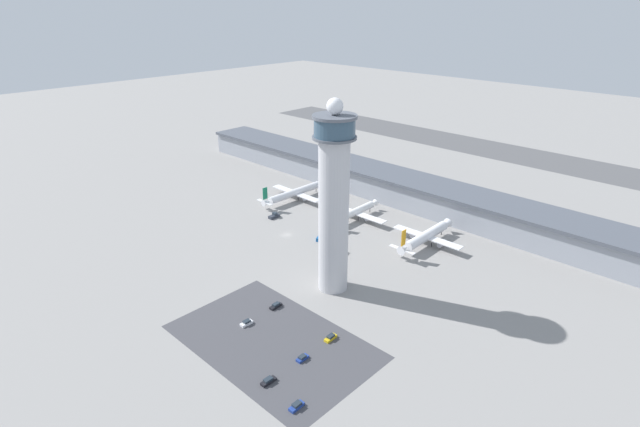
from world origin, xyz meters
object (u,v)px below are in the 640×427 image
Objects in this scene: control_tower at (334,200)px; airplane_gate_charlie at (426,236)px; car_red_hatchback at (276,306)px; car_green_van at (297,406)px; service_truck_fuel at (321,237)px; car_yellow_taxi at (302,358)px; service_truck_baggage at (338,250)px; service_truck_catering at (274,216)px; airplane_gate_alpha at (295,193)px; car_maroon_suv at (331,338)px; airplane_gate_bravo at (355,212)px; car_silver_sedan at (268,381)px; car_grey_coupe at (247,323)px.

control_tower is 61.72m from airplane_gate_charlie.
car_green_van is at bearing -35.05° from car_red_hatchback.
car_green_van is (64.40, -76.75, -0.44)m from service_truck_fuel.
airplane_gate_charlie is 9.32× the size of car_yellow_taxi.
car_green_van is 0.93× the size of car_red_hatchback.
car_yellow_taxi is (38.00, -58.33, -0.48)m from service_truck_baggage.
service_truck_fuel is at bearing -143.94° from airplane_gate_charlie.
control_tower is 15.56× the size of car_green_van.
service_truck_baggage is at bearing -6.35° from service_truck_catering.
airplane_gate_alpha reaches higher than service_truck_fuel.
car_red_hatchback is at bearing -179.85° from car_maroon_suv.
control_tower is at bearing -57.16° from airplane_gate_bravo.
control_tower is 53.85m from car_yellow_taxi.
service_truck_baggage is (13.94, -4.12, -0.04)m from service_truck_fuel.
control_tower is 77.22m from service_truck_catering.
airplane_gate_bravo is (39.65, 2.02, -0.20)m from airplane_gate_alpha.
service_truck_catering is at bearing 173.65° from service_truck_baggage.
car_silver_sedan is at bearing -44.80° from car_red_hatchback.
car_maroon_suv is 30.01m from car_green_van.
airplane_gate_charlie is 77.95m from car_maroon_suv.
car_grey_coupe is at bearing -97.45° from control_tower.
control_tower is 53.02m from service_truck_fuel.
airplane_gate_charlie is at bearing 53.50° from service_truck_baggage.
airplane_gate_bravo reaches higher than service_truck_catering.
airplane_gate_bravo is 116.13m from car_silver_sedan.
control_tower is 14.84× the size of car_maroon_suv.
control_tower is 63.52m from car_silver_sedan.
control_tower reaches higher than car_yellow_taxi.
car_grey_coupe is at bearing -71.80° from airplane_gate_bravo.
car_silver_sedan is at bearing -26.48° from car_grey_coupe.
car_green_van reaches higher than car_maroon_suv.
airplane_gate_bravo is 5.98× the size of service_truck_catering.
service_truck_catering is 98.10m from car_maroon_suv.
airplane_gate_alpha is 128.47m from car_yellow_taxi.
car_grey_coupe is (-4.77, -36.50, -34.21)m from control_tower.
car_maroon_suv is 0.98× the size of car_red_hatchback.
service_truck_fuel reaches higher than service_truck_catering.
car_red_hatchback reaches higher than car_silver_sedan.
airplane_gate_alpha reaches higher than car_maroon_suv.
car_silver_sedan is 36.91m from car_red_hatchback.
car_grey_coupe is at bearing -47.37° from service_truck_catering.
service_truck_baggage reaches higher than car_maroon_suv.
control_tower is at bearing -96.04° from airplane_gate_charlie.
airplane_gate_alpha is at bearing 132.72° from car_red_hatchback.
control_tower is 94.84m from airplane_gate_alpha.
car_grey_coupe is (29.39, -89.43, -3.12)m from airplane_gate_bravo.
airplane_gate_bravo is 39.81m from airplane_gate_charlie.
airplane_gate_charlie is 90.60m from car_yellow_taxi.
car_green_van is at bearing -56.56° from control_tower.
service_truck_baggage is 1.62× the size of car_green_van.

